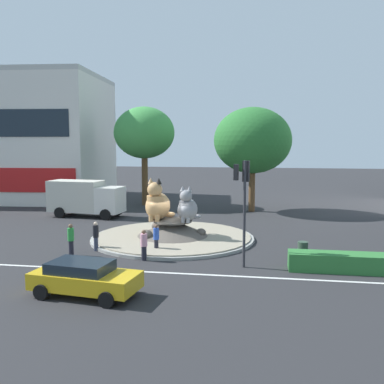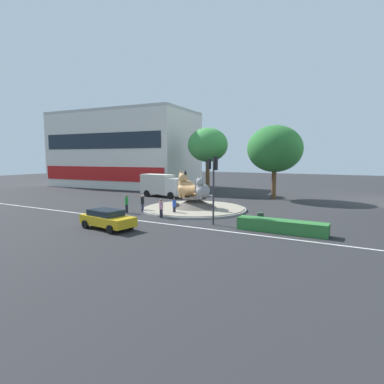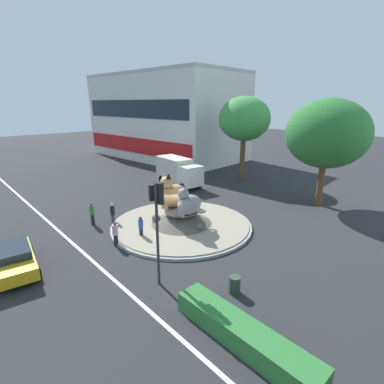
{
  "view_description": "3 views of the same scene",
  "coord_description": "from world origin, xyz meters",
  "px_view_note": "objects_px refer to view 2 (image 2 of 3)",
  "views": [
    {
      "loc": [
        5.68,
        -27.26,
        6.32
      ],
      "look_at": [
        1.14,
        0.78,
        3.03
      ],
      "focal_mm": 40.8,
      "sensor_mm": 36.0,
      "label": 1
    },
    {
      "loc": [
        15.54,
        -28.04,
        5.32
      ],
      "look_at": [
        0.71,
        -1.77,
        2.03
      ],
      "focal_mm": 29.7,
      "sensor_mm": 36.0,
      "label": 2
    },
    {
      "loc": [
        15.53,
        -13.15,
        8.93
      ],
      "look_at": [
        0.44,
        0.67,
        2.65
      ],
      "focal_mm": 27.19,
      "sensor_mm": 36.0,
      "label": 3
    }
  ],
  "objects_px": {
    "sedan_on_far_lane": "(107,219)",
    "cat_statue_calico": "(186,187)",
    "cat_statue_grey": "(202,190)",
    "pedestrian_black_shirt": "(143,203)",
    "traffic_light_mast": "(213,175)",
    "broadleaf_tree_behind_island": "(208,145)",
    "pedestrian_green_shirt": "(127,203)",
    "shophouse_block": "(124,150)",
    "delivery_box_truck": "(162,185)",
    "second_tree_near_tower": "(275,149)",
    "pedestrian_blue_shirt": "(174,206)",
    "pedestrian_pink_shirt": "(161,208)",
    "litter_bin": "(260,218)"
  },
  "relations": [
    {
      "from": "shophouse_block",
      "to": "pedestrian_black_shirt",
      "type": "distance_m",
      "value": 30.61
    },
    {
      "from": "broadleaf_tree_behind_island",
      "to": "pedestrian_blue_shirt",
      "type": "height_order",
      "value": "broadleaf_tree_behind_island"
    },
    {
      "from": "cat_statue_calico",
      "to": "shophouse_block",
      "type": "height_order",
      "value": "shophouse_block"
    },
    {
      "from": "second_tree_near_tower",
      "to": "cat_statue_grey",
      "type": "bearing_deg",
      "value": -106.64
    },
    {
      "from": "cat_statue_grey",
      "to": "sedan_on_far_lane",
      "type": "distance_m",
      "value": 10.97
    },
    {
      "from": "broadleaf_tree_behind_island",
      "to": "pedestrian_blue_shirt",
      "type": "bearing_deg",
      "value": -72.77
    },
    {
      "from": "sedan_on_far_lane",
      "to": "delivery_box_truck",
      "type": "height_order",
      "value": "delivery_box_truck"
    },
    {
      "from": "pedestrian_pink_shirt",
      "to": "second_tree_near_tower",
      "type": "bearing_deg",
      "value": 11.48
    },
    {
      "from": "cat_statue_grey",
      "to": "shophouse_block",
      "type": "bearing_deg",
      "value": -123.56
    },
    {
      "from": "shophouse_block",
      "to": "pedestrian_black_shirt",
      "type": "relative_size",
      "value": 15.65
    },
    {
      "from": "delivery_box_truck",
      "to": "litter_bin",
      "type": "xyz_separation_m",
      "value": [
        16.96,
        -10.59,
        -1.2
      ]
    },
    {
      "from": "sedan_on_far_lane",
      "to": "cat_statue_calico",
      "type": "bearing_deg",
      "value": 95.21
    },
    {
      "from": "broadleaf_tree_behind_island",
      "to": "cat_statue_calico",
      "type": "bearing_deg",
      "value": -71.66
    },
    {
      "from": "litter_bin",
      "to": "pedestrian_blue_shirt",
      "type": "bearing_deg",
      "value": -179.63
    },
    {
      "from": "cat_statue_grey",
      "to": "pedestrian_black_shirt",
      "type": "height_order",
      "value": "cat_statue_grey"
    },
    {
      "from": "cat_statue_calico",
      "to": "pedestrian_black_shirt",
      "type": "height_order",
      "value": "cat_statue_calico"
    },
    {
      "from": "traffic_light_mast",
      "to": "delivery_box_truck",
      "type": "xyz_separation_m",
      "value": [
        -13.8,
        12.77,
        -2.27
      ]
    },
    {
      "from": "cat_statue_calico",
      "to": "sedan_on_far_lane",
      "type": "xyz_separation_m",
      "value": [
        -0.47,
        -10.8,
        -1.52
      ]
    },
    {
      "from": "sedan_on_far_lane",
      "to": "pedestrian_green_shirt",
      "type": "bearing_deg",
      "value": 126.77
    },
    {
      "from": "broadleaf_tree_behind_island",
      "to": "pedestrian_green_shirt",
      "type": "bearing_deg",
      "value": -86.87
    },
    {
      "from": "pedestrian_black_shirt",
      "to": "pedestrian_blue_shirt",
      "type": "relative_size",
      "value": 1.06
    },
    {
      "from": "traffic_light_mast",
      "to": "pedestrian_green_shirt",
      "type": "bearing_deg",
      "value": 97.19
    },
    {
      "from": "litter_bin",
      "to": "broadleaf_tree_behind_island",
      "type": "bearing_deg",
      "value": 127.44
    },
    {
      "from": "delivery_box_truck",
      "to": "shophouse_block",
      "type": "bearing_deg",
      "value": 151.77
    },
    {
      "from": "pedestrian_green_shirt",
      "to": "litter_bin",
      "type": "bearing_deg",
      "value": 171.98
    },
    {
      "from": "traffic_light_mast",
      "to": "pedestrian_black_shirt",
      "type": "bearing_deg",
      "value": 88.96
    },
    {
      "from": "traffic_light_mast",
      "to": "pedestrian_black_shirt",
      "type": "xyz_separation_m",
      "value": [
        -8.57,
        1.9,
        -3.02
      ]
    },
    {
      "from": "second_tree_near_tower",
      "to": "delivery_box_truck",
      "type": "xyz_separation_m",
      "value": [
        -13.8,
        -5.16,
        -4.76
      ]
    },
    {
      "from": "traffic_light_mast",
      "to": "broadleaf_tree_behind_island",
      "type": "bearing_deg",
      "value": 39.2
    },
    {
      "from": "pedestrian_pink_shirt",
      "to": "pedestrian_blue_shirt",
      "type": "distance_m",
      "value": 1.8
    },
    {
      "from": "shophouse_block",
      "to": "pedestrian_pink_shirt",
      "type": "height_order",
      "value": "shophouse_block"
    },
    {
      "from": "broadleaf_tree_behind_island",
      "to": "sedan_on_far_lane",
      "type": "xyz_separation_m",
      "value": [
        4.39,
        -25.45,
        -6.37
      ]
    },
    {
      "from": "pedestrian_pink_shirt",
      "to": "sedan_on_far_lane",
      "type": "relative_size",
      "value": 0.36
    },
    {
      "from": "shophouse_block",
      "to": "delivery_box_truck",
      "type": "xyz_separation_m",
      "value": [
        15.83,
        -10.56,
        -5.11
      ]
    },
    {
      "from": "shophouse_block",
      "to": "pedestrian_green_shirt",
      "type": "height_order",
      "value": "shophouse_block"
    },
    {
      "from": "cat_statue_grey",
      "to": "second_tree_near_tower",
      "type": "distance_m",
      "value": 13.83
    },
    {
      "from": "pedestrian_green_shirt",
      "to": "delivery_box_truck",
      "type": "bearing_deg",
      "value": -85.24
    },
    {
      "from": "litter_bin",
      "to": "pedestrian_black_shirt",
      "type": "bearing_deg",
      "value": -178.64
    },
    {
      "from": "shophouse_block",
      "to": "pedestrian_blue_shirt",
      "type": "bearing_deg",
      "value": -45.37
    },
    {
      "from": "pedestrian_blue_shirt",
      "to": "sedan_on_far_lane",
      "type": "distance_m",
      "value": 7.49
    },
    {
      "from": "pedestrian_pink_shirt",
      "to": "litter_bin",
      "type": "height_order",
      "value": "pedestrian_pink_shirt"
    },
    {
      "from": "cat_statue_grey",
      "to": "delivery_box_truck",
      "type": "bearing_deg",
      "value": -125.27
    },
    {
      "from": "traffic_light_mast",
      "to": "sedan_on_far_lane",
      "type": "relative_size",
      "value": 1.17
    },
    {
      "from": "cat_statue_calico",
      "to": "shophouse_block",
      "type": "distance_m",
      "value": 30.1
    },
    {
      "from": "pedestrian_blue_shirt",
      "to": "litter_bin",
      "type": "height_order",
      "value": "pedestrian_blue_shirt"
    },
    {
      "from": "shophouse_block",
      "to": "pedestrian_blue_shirt",
      "type": "height_order",
      "value": "shophouse_block"
    },
    {
      "from": "cat_statue_grey",
      "to": "delivery_box_truck",
      "type": "xyz_separation_m",
      "value": [
        -10.03,
        7.44,
        -0.45
      ]
    },
    {
      "from": "second_tree_near_tower",
      "to": "delivery_box_truck",
      "type": "bearing_deg",
      "value": -159.51
    },
    {
      "from": "cat_statue_grey",
      "to": "pedestrian_pink_shirt",
      "type": "relative_size",
      "value": 1.37
    },
    {
      "from": "broadleaf_tree_behind_island",
      "to": "pedestrian_green_shirt",
      "type": "xyz_separation_m",
      "value": [
        1.07,
        -19.48,
        -6.2
      ]
    }
  ]
}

